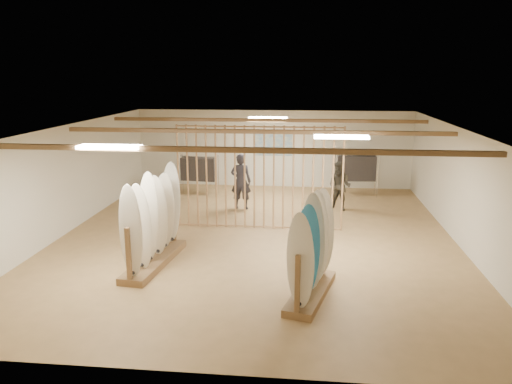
# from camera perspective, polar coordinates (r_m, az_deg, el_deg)

# --- Properties ---
(floor) EXTENTS (12.00, 12.00, 0.00)m
(floor) POSITION_cam_1_polar(r_m,az_deg,el_deg) (12.86, -0.00, -5.21)
(floor) COLOR tan
(floor) RESTS_ON ground
(ceiling) EXTENTS (12.00, 12.00, 0.00)m
(ceiling) POSITION_cam_1_polar(r_m,az_deg,el_deg) (12.25, -0.00, 7.30)
(ceiling) COLOR #989690
(ceiling) RESTS_ON ground
(wall_back) EXTENTS (12.00, 0.00, 12.00)m
(wall_back) POSITION_cam_1_polar(r_m,az_deg,el_deg) (18.36, 1.98, 4.96)
(wall_back) COLOR silver
(wall_back) RESTS_ON ground
(wall_front) EXTENTS (12.00, 0.00, 12.00)m
(wall_front) POSITION_cam_1_polar(r_m,az_deg,el_deg) (6.81, -5.40, -10.12)
(wall_front) COLOR silver
(wall_front) RESTS_ON ground
(wall_left) EXTENTS (0.00, 12.00, 12.00)m
(wall_left) POSITION_cam_1_polar(r_m,az_deg,el_deg) (13.91, -20.95, 1.31)
(wall_left) COLOR silver
(wall_left) RESTS_ON ground
(wall_right) EXTENTS (0.00, 12.00, 12.00)m
(wall_right) POSITION_cam_1_polar(r_m,az_deg,el_deg) (12.96, 22.56, 0.32)
(wall_right) COLOR silver
(wall_right) RESTS_ON ground
(ceiling_slats) EXTENTS (9.50, 6.12, 0.10)m
(ceiling_slats) POSITION_cam_1_polar(r_m,az_deg,el_deg) (12.26, -0.00, 6.93)
(ceiling_slats) COLOR brown
(ceiling_slats) RESTS_ON ground
(light_panels) EXTENTS (1.20, 0.35, 0.06)m
(light_panels) POSITION_cam_1_polar(r_m,az_deg,el_deg) (12.26, -0.00, 7.02)
(light_panels) COLOR white
(light_panels) RESTS_ON ground
(bamboo_partition) EXTENTS (4.45, 0.05, 2.78)m
(bamboo_partition) POSITION_cam_1_polar(r_m,az_deg,el_deg) (13.26, 0.36, 1.64)
(bamboo_partition) COLOR tan
(bamboo_partition) RESTS_ON ground
(poster) EXTENTS (1.40, 0.03, 0.90)m
(poster) POSITION_cam_1_polar(r_m,az_deg,el_deg) (18.31, 1.98, 5.56)
(poster) COLOR #316AAC
(poster) RESTS_ON ground
(rack_left) EXTENTS (0.82, 2.56, 2.03)m
(rack_left) POSITION_cam_1_polar(r_m,az_deg,el_deg) (11.12, -11.64, -4.74)
(rack_left) COLOR brown
(rack_left) RESTS_ON floor
(rack_right) EXTENTS (1.02, 2.11, 1.95)m
(rack_right) POSITION_cam_1_polar(r_m,az_deg,el_deg) (9.43, 6.37, -8.11)
(rack_right) COLOR brown
(rack_right) RESTS_ON floor
(clothing_rack_a) EXTENTS (1.29, 0.46, 1.39)m
(clothing_rack_a) POSITION_cam_1_polar(r_m,az_deg,el_deg) (17.19, -6.59, 2.61)
(clothing_rack_a) COLOR silver
(clothing_rack_a) RESTS_ON floor
(clothing_rack_b) EXTENTS (1.39, 0.46, 1.49)m
(clothing_rack_b) POSITION_cam_1_polar(r_m,az_deg,el_deg) (17.24, 11.39, 2.68)
(clothing_rack_b) COLOR silver
(clothing_rack_b) RESTS_ON floor
(shopper_a) EXTENTS (0.75, 0.53, 1.96)m
(shopper_a) POSITION_cam_1_polar(r_m,az_deg,el_deg) (15.29, -1.74, 1.64)
(shopper_a) COLOR #2A2932
(shopper_a) RESTS_ON floor
(shopper_b) EXTENTS (1.03, 0.95, 1.71)m
(shopper_b) POSITION_cam_1_polar(r_m,az_deg,el_deg) (15.36, 9.55, 1.02)
(shopper_b) COLOR #3B372E
(shopper_b) RESTS_ON floor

